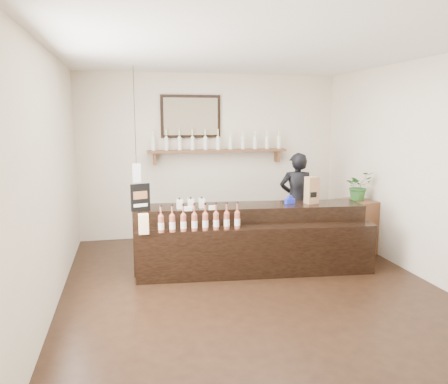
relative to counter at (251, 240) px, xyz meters
name	(u,v)px	position (x,y,z in m)	size (l,w,h in m)	color
ground	(249,285)	(-0.18, -0.58, -0.41)	(5.00, 5.00, 0.00)	black
room_shell	(251,148)	(-0.18, -0.58, 1.29)	(5.00, 5.00, 5.00)	beige
back_wall_decor	(203,136)	(-0.33, 1.79, 1.35)	(2.66, 0.96, 1.69)	#56341D
counter	(251,240)	(0.00, 0.00, 0.00)	(3.16, 1.13, 1.02)	black
promo_sign	(140,197)	(-1.46, 0.04, 0.64)	(0.25, 0.09, 0.35)	black
paper_bag	(312,190)	(0.89, 0.03, 0.65)	(0.20, 0.16, 0.37)	#926B46
tape_dispenser	(290,200)	(0.59, 0.09, 0.51)	(0.15, 0.09, 0.12)	#1C2BC5
side_cabinet	(356,226)	(1.82, 0.41, -0.01)	(0.53, 0.64, 0.81)	#56341D
potted_plant	(358,186)	(1.82, 0.41, 0.62)	(0.40, 0.35, 0.44)	#2B6327
shopkeeper	(297,193)	(1.05, 0.97, 0.44)	(0.62, 0.41, 1.71)	black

